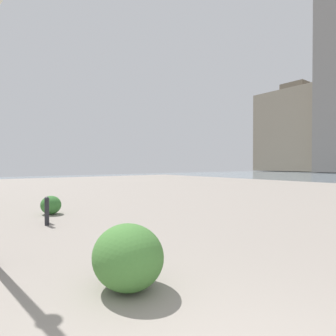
# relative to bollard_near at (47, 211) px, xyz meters

# --- Properties ---
(building_highrise) EXTENTS (17.03, 11.78, 22.74)m
(building_highrise) POSITION_rel_bollard_near_xyz_m (29.25, -67.85, 9.92)
(building_highrise) COLOR gray
(building_highrise) RESTS_ON ground
(bollard_near) EXTENTS (0.13, 0.13, 0.80)m
(bollard_near) POSITION_rel_bollard_near_xyz_m (0.00, 0.00, 0.00)
(bollard_near) COLOR #232328
(bollard_near) RESTS_ON ground
(bollard_mid) EXTENTS (0.13, 0.13, 0.77)m
(bollard_mid) POSITION_rel_bollard_near_xyz_m (0.38, -0.09, -0.01)
(bollard_mid) COLOR #232328
(bollard_mid) RESTS_ON ground
(shrub_low) EXTENTS (0.74, 0.67, 0.63)m
(shrub_low) POSITION_rel_bollard_near_xyz_m (1.77, -0.55, -0.10)
(shrub_low) COLOR #387533
(shrub_low) RESTS_ON ground
(shrub_round) EXTENTS (1.06, 0.95, 0.90)m
(shrub_round) POSITION_rel_bollard_near_xyz_m (-4.89, 0.12, 0.03)
(shrub_round) COLOR #477F38
(shrub_round) RESTS_ON ground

